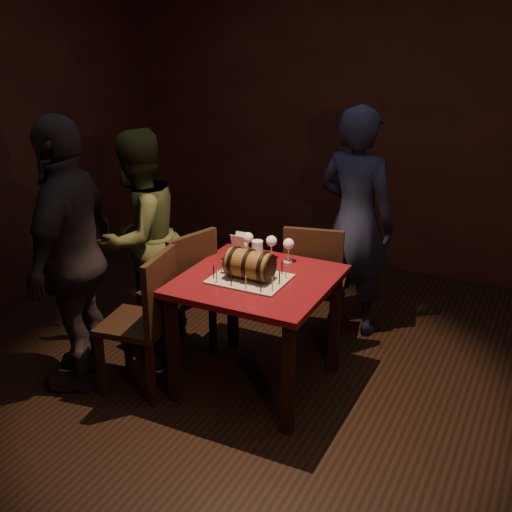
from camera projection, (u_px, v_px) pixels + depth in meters
name	position (u px, v px, depth m)	size (l,w,h in m)	color
room_shell	(260.00, 183.00, 3.46)	(5.04, 5.04, 2.80)	black
pub_table	(257.00, 294.00, 3.93)	(0.90, 0.90, 0.75)	#460B11
cake_board	(250.00, 279.00, 3.86)	(0.45, 0.35, 0.01)	gray
barrel_cake	(250.00, 265.00, 3.83)	(0.33, 0.19, 0.19)	brown
birthday_candles	(250.00, 272.00, 3.85)	(0.40, 0.30, 0.09)	#E1C886
wine_glass_left	(248.00, 239.00, 4.20)	(0.07, 0.07, 0.16)	silver
wine_glass_mid	(271.00, 242.00, 4.14)	(0.07, 0.07, 0.16)	silver
wine_glass_right	(289.00, 245.00, 4.09)	(0.07, 0.07, 0.16)	silver
pint_of_ale	(257.00, 252.00, 4.09)	(0.07, 0.07, 0.15)	silver
menu_card	(240.00, 244.00, 4.27)	(0.10, 0.05, 0.13)	white
chair_back	(314.00, 280.00, 4.43)	(0.48, 0.48, 0.93)	black
chair_left_rear	(184.00, 288.00, 4.30)	(0.50, 0.50, 0.93)	black
chair_left_front	(147.00, 315.00, 3.93)	(0.46, 0.46, 0.93)	black
person_back	(356.00, 222.00, 4.62)	(0.61, 0.40, 1.68)	#181B30
person_left_rear	(138.00, 237.00, 4.53)	(0.74, 0.58, 1.53)	#353D1E
person_left_front	(72.00, 256.00, 3.92)	(1.02, 0.42, 1.73)	black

